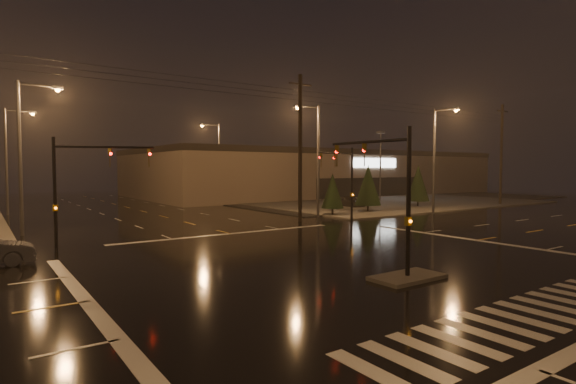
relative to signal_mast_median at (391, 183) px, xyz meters
name	(u,v)px	position (x,y,z in m)	size (l,w,h in m)	color
ground	(340,262)	(0.00, 3.07, -3.75)	(140.00, 140.00, 0.00)	black
sidewalk_ne	(359,199)	(30.00, 33.07, -3.69)	(36.00, 36.00, 0.12)	#484640
median_island	(407,277)	(0.00, -0.93, -3.68)	(3.00, 1.60, 0.15)	#484640
crosswalk	(538,312)	(0.00, -5.93, -3.75)	(15.00, 2.60, 0.01)	beige
stop_bar_far	(230,234)	(0.00, 14.07, -3.75)	(16.00, 0.50, 0.01)	beige
parking_lot	(394,199)	(35.00, 31.07, -3.71)	(50.00, 24.00, 0.08)	black
retail_building	(316,171)	(35.00, 49.06, 0.09)	(60.20, 28.30, 7.20)	#776355
signal_mast_median	(391,183)	(0.00, 0.00, 0.00)	(0.25, 4.59, 6.00)	black
signal_mast_ne	(346,176)	(9.50, 13.21, 0.04)	(4.84, 1.86, 6.00)	black
signal_mast_nw	(77,179)	(-9.50, 13.21, 0.04)	(4.84, 1.86, 6.00)	black
streetlight_1	(25,146)	(-11.18, 21.07, 2.05)	(2.77, 0.32, 10.00)	#38383A
streetlight_2	(10,153)	(-11.18, 37.07, 2.05)	(2.77, 0.32, 10.00)	#38383A
streetlight_3	(316,152)	(11.18, 19.07, 2.05)	(2.77, 0.32, 10.00)	#38383A
streetlight_4	(217,157)	(11.18, 39.07, 2.05)	(2.77, 0.32, 10.00)	#38383A
streetlight_6	(437,153)	(22.00, 14.26, 2.05)	(0.32, 2.77, 10.00)	#38383A
utility_pole_1	(300,147)	(8.00, 17.07, 2.38)	(2.20, 0.32, 12.00)	black
utility_pole_2	(501,154)	(38.00, 17.07, 2.38)	(2.20, 0.32, 12.00)	black
conifer_0	(333,191)	(13.14, 18.99, -1.45)	(2.06, 2.06, 3.92)	black
conifer_1	(368,185)	(18.33, 19.62, -1.04)	(2.58, 2.58, 4.73)	black
conifer_2	(418,183)	(27.09, 20.53, -1.04)	(2.57, 2.57, 4.72)	black
car_parked	(350,201)	(20.59, 24.73, -3.09)	(1.56, 3.88, 1.32)	black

